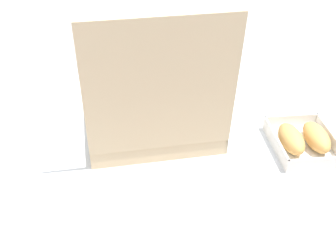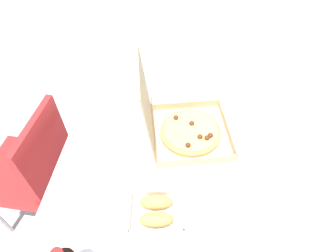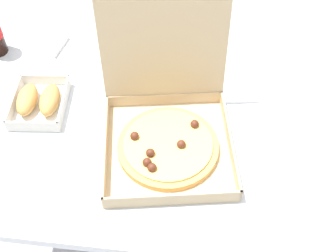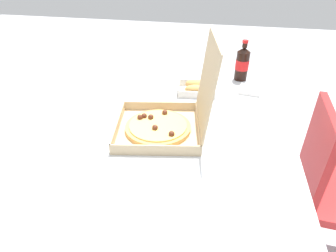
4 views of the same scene
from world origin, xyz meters
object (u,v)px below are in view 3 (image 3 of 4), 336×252
chair (170,36)px  pizza_box_open (167,127)px  bread_side_box (39,101)px  napkin_pile (47,43)px  paper_menu (309,64)px

chair → pizza_box_open: size_ratio=1.93×
bread_side_box → napkin_pile: bread_side_box is taller
chair → paper_menu: size_ratio=3.95×
bread_side_box → paper_menu: bread_side_box is taller
chair → bread_side_box: size_ratio=4.07×
napkin_pile → pizza_box_open: bearing=-38.3°
bread_side_box → paper_menu: size_ratio=0.97×
paper_menu → chair: bearing=150.0°
chair → napkin_pile: size_ratio=7.55×
chair → bread_side_box: chair is taller
paper_menu → napkin_pile: napkin_pile is taller
chair → bread_side_box: 0.78m
bread_side_box → pizza_box_open: bearing=-11.4°
chair → bread_side_box: (-0.31, -0.67, 0.26)m
napkin_pile → chair: bearing=46.3°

